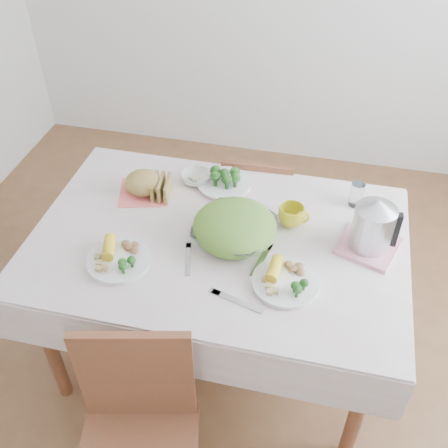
% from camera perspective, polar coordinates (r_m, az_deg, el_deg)
% --- Properties ---
extents(floor, '(3.60, 3.60, 0.00)m').
position_cam_1_polar(floor, '(2.69, -0.53, -13.38)').
color(floor, brown).
rests_on(floor, ground).
extents(dining_table, '(1.40, 0.90, 0.75)m').
position_cam_1_polar(dining_table, '(2.39, -0.58, -8.22)').
color(dining_table, brown).
rests_on(dining_table, floor).
extents(tablecloth, '(1.50, 1.00, 0.01)m').
position_cam_1_polar(tablecloth, '(2.12, -0.65, -1.56)').
color(tablecloth, silver).
rests_on(tablecloth, dining_table).
extents(chair_far, '(0.37, 0.37, 0.79)m').
position_cam_1_polar(chair_far, '(2.78, 3.85, 2.82)').
color(chair_far, brown).
rests_on(chair_far, floor).
extents(salad_bowl, '(0.38, 0.38, 0.08)m').
position_cam_1_polar(salad_bowl, '(2.08, 1.15, -0.85)').
color(salad_bowl, white).
rests_on(salad_bowl, tablecloth).
extents(dinner_plate_left, '(0.26, 0.26, 0.02)m').
position_cam_1_polar(dinner_plate_left, '(2.05, -11.35, -3.89)').
color(dinner_plate_left, white).
rests_on(dinner_plate_left, tablecloth).
extents(dinner_plate_right, '(0.33, 0.33, 0.02)m').
position_cam_1_polar(dinner_plate_right, '(1.94, 6.72, -6.34)').
color(dinner_plate_right, white).
rests_on(dinner_plate_right, tablecloth).
extents(broccoli_plate, '(0.30, 0.30, 0.02)m').
position_cam_1_polar(broccoli_plate, '(2.37, 0.03, 4.39)').
color(broccoli_plate, beige).
rests_on(broccoli_plate, tablecloth).
extents(napkin, '(0.26, 0.26, 0.00)m').
position_cam_1_polar(napkin, '(2.36, -8.67, 3.48)').
color(napkin, '#FF7067').
rests_on(napkin, tablecloth).
extents(bread_loaf, '(0.18, 0.18, 0.10)m').
position_cam_1_polar(bread_loaf, '(2.33, -8.81, 4.56)').
color(bread_loaf, olive).
rests_on(bread_loaf, napkin).
extents(fruit_bowl, '(0.17, 0.17, 0.04)m').
position_cam_1_polar(fruit_bowl, '(2.39, -3.08, 5.06)').
color(fruit_bowl, white).
rests_on(fruit_bowl, tablecloth).
extents(yellow_mug, '(0.13, 0.13, 0.09)m').
position_cam_1_polar(yellow_mug, '(2.16, 7.35, 0.92)').
color(yellow_mug, yellow).
rests_on(yellow_mug, tablecloth).
extents(glass_tumbler, '(0.06, 0.06, 0.11)m').
position_cam_1_polar(glass_tumbler, '(2.30, 14.28, 3.33)').
color(glass_tumbler, white).
rests_on(glass_tumbler, tablecloth).
extents(pink_tray, '(0.27, 0.27, 0.02)m').
position_cam_1_polar(pink_tray, '(2.14, 15.39, -2.29)').
color(pink_tray, pink).
rests_on(pink_tray, tablecloth).
extents(electric_kettle, '(0.16, 0.16, 0.22)m').
position_cam_1_polar(electric_kettle, '(2.07, 15.94, -0.03)').
color(electric_kettle, '#B2B5BA').
rests_on(electric_kettle, pink_tray).
extents(fork_left, '(0.07, 0.18, 0.00)m').
position_cam_1_polar(fork_left, '(2.03, -3.94, -3.82)').
color(fork_left, silver).
rests_on(fork_left, tablecloth).
extents(fork_right, '(0.06, 0.19, 0.00)m').
position_cam_1_polar(fork_right, '(2.02, 4.08, -3.96)').
color(fork_right, silver).
rests_on(fork_right, tablecloth).
extents(knife, '(0.20, 0.08, 0.00)m').
position_cam_1_polar(knife, '(1.88, 1.43, -8.39)').
color(knife, silver).
rests_on(knife, tablecloth).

